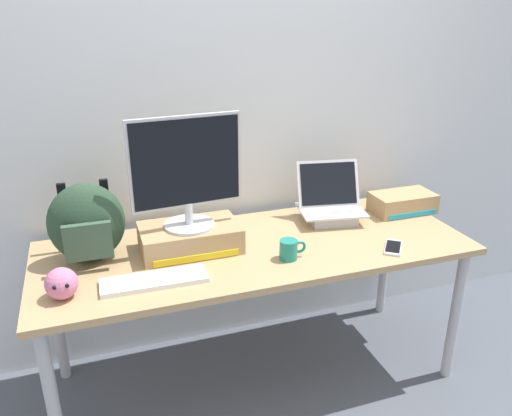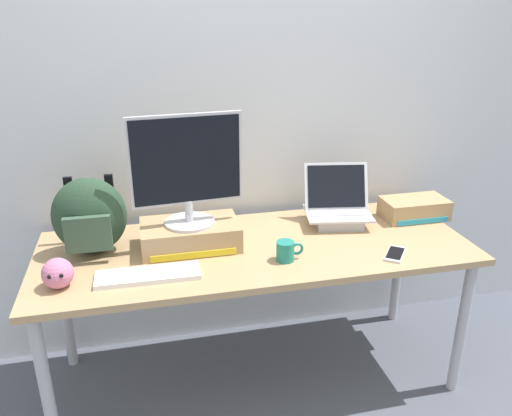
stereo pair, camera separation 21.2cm
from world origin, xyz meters
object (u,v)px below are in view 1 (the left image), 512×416
Objects in this scene: open_laptop at (331,209)px; external_keyboard at (154,280)px; desktop_monitor at (187,172)px; plush_toy at (61,283)px; cell_phone at (393,248)px; toner_box_yellow at (190,238)px; toner_box_cyan at (402,203)px; coffee_mug at (289,249)px; messenger_backpack at (87,223)px.

external_keyboard is (-0.93, -0.34, -0.05)m from open_laptop.
desktop_monitor is 0.65m from plush_toy.
external_keyboard is 0.34m from plush_toy.
external_keyboard is 1.04m from cell_phone.
toner_box_yellow reaches higher than toner_box_cyan.
plush_toy is at bearing -144.51° from cell_phone.
coffee_mug reaches higher than external_keyboard.
toner_box_cyan reaches higher than coffee_mug.
messenger_backpack is 1.32m from cell_phone.
toner_box_yellow reaches higher than external_keyboard.
toner_box_cyan is at bearing 3.72° from toner_box_yellow.
open_laptop is 1.09× the size of toner_box_cyan.
toner_box_yellow is 0.44m from coffee_mug.
cell_phone is at bearing -63.26° from open_laptop.
desktop_monitor reaches higher than messenger_backpack.
coffee_mug is at bearing -35.34° from desktop_monitor.
desktop_monitor reaches higher than coffee_mug.
messenger_backpack is (-0.22, 0.28, 0.16)m from external_keyboard.
toner_box_yellow is 0.74m from open_laptop.
toner_box_yellow is 3.61× the size of plush_toy.
messenger_backpack reaches higher than plush_toy.
open_laptop is 0.85× the size of external_keyboard.
cell_phone is (0.85, -0.29, -0.35)m from desktop_monitor.
desktop_monitor reaches higher than toner_box_cyan.
desktop_monitor is 1.43× the size of messenger_backpack.
plush_toy reaches higher than toner_box_yellow.
plush_toy is (-0.90, -0.02, 0.02)m from coffee_mug.
desktop_monitor is 1.18m from toner_box_cyan.
messenger_backpack is 0.32m from plush_toy.
external_keyboard is 0.57m from coffee_mug.
desktop_monitor is at bearing 52.05° from external_keyboard.
desktop_monitor is 1.17× the size of external_keyboard.
open_laptop is 0.99m from external_keyboard.
toner_box_cyan is at bearing 2.11° from messenger_backpack.
messenger_backpack is at bearing -157.06° from cell_phone.
toner_box_cyan is (1.13, 0.07, -0.31)m from desktop_monitor.
plush_toy reaches higher than external_keyboard.
open_laptop is 0.48m from coffee_mug.
open_laptop is (0.73, 0.10, 0.00)m from toner_box_yellow.
cell_phone is 0.46m from toner_box_cyan.
toner_box_cyan is (0.76, 0.30, 0.01)m from coffee_mug.
messenger_backpack reaches higher than coffee_mug.
plush_toy reaches higher than toner_box_cyan.
coffee_mug is (0.38, -0.22, -0.01)m from toner_box_yellow.
toner_box_yellow is at bearing -4.73° from messenger_backpack.
external_keyboard is at bearing -50.82° from messenger_backpack.
external_keyboard is at bearing -166.65° from toner_box_cyan.
desktop_monitor reaches higher than external_keyboard.
toner_box_yellow reaches higher than coffee_mug.
messenger_backpack reaches higher than toner_box_cyan.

